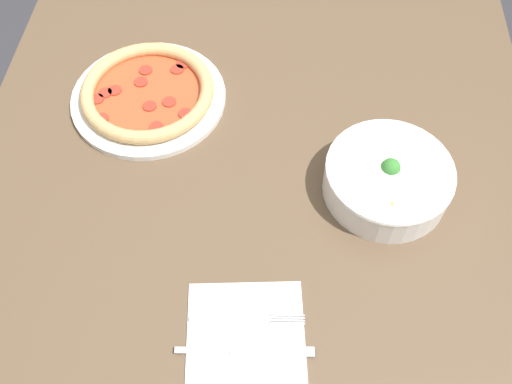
{
  "coord_description": "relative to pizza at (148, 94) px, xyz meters",
  "views": [
    {
      "loc": [
        0.6,
        0.04,
        1.57
      ],
      "look_at": [
        0.08,
        0.01,
        0.77
      ],
      "focal_mm": 40.0,
      "sensor_mm": 36.0,
      "label": 1
    }
  ],
  "objects": [
    {
      "name": "bowl",
      "position": [
        0.18,
        0.44,
        0.02
      ],
      "size": [
        0.22,
        0.22,
        0.08
      ],
      "color": "white",
      "rests_on": "dining_table"
    },
    {
      "name": "napkin",
      "position": [
        0.46,
        0.22,
        -0.02
      ],
      "size": [
        0.19,
        0.19,
        0.0
      ],
      "color": "white",
      "rests_on": "dining_table"
    },
    {
      "name": "dining_table",
      "position": [
        0.13,
        0.21,
        -0.11
      ],
      "size": [
        1.27,
        1.02,
        0.75
      ],
      "color": "brown",
      "rests_on": "ground_plane"
    },
    {
      "name": "ground_plane",
      "position": [
        0.13,
        0.21,
        -0.77
      ],
      "size": [
        8.0,
        8.0,
        0.0
      ],
      "primitive_type": "plane",
      "color": "#333338"
    },
    {
      "name": "knife",
      "position": [
        0.48,
        0.21,
        -0.01
      ],
      "size": [
        0.02,
        0.2,
        0.01
      ],
      "rotation": [
        0.0,
        0.0,
        1.63
      ],
      "color": "silver",
      "rests_on": "napkin"
    },
    {
      "name": "fork",
      "position": [
        0.43,
        0.22,
        -0.01
      ],
      "size": [
        0.02,
        0.17,
        0.0
      ],
      "rotation": [
        0.0,
        0.0,
        1.63
      ],
      "color": "silver",
      "rests_on": "napkin"
    },
    {
      "name": "pizza",
      "position": [
        0.0,
        0.0,
        0.0
      ],
      "size": [
        0.3,
        0.3,
        0.04
      ],
      "color": "white",
      "rests_on": "dining_table"
    }
  ]
}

